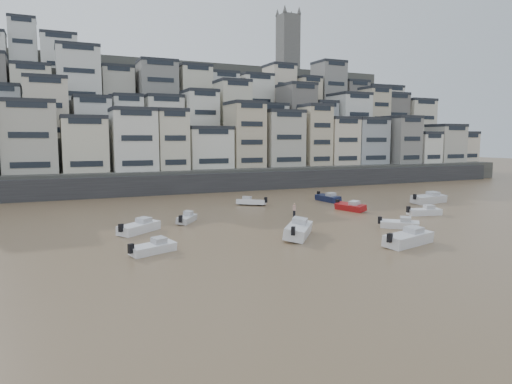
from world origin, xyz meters
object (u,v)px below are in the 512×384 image
boat_e (350,206)px  boat_h (251,201)px  boat_f (187,217)px  boat_k (139,225)px  boat_a (409,236)px  person_pink (294,210)px  boat_i (328,197)px  boat_d (424,210)px  boat_g (429,197)px  boat_b (400,223)px  boat_j (153,246)px  boat_c (298,228)px

boat_e → boat_h: bearing=-149.4°
boat_f → boat_k: size_ratio=0.78×
boat_a → boat_k: boat_a is taller
boat_k → person_pink: 19.88m
boat_h → boat_i: size_ratio=0.87×
boat_a → boat_h: (-2.93, 29.84, -0.22)m
boat_i → person_pink: 15.96m
boat_h → boat_d: bearing=171.8°
boat_d → boat_e: bearing=147.2°
boat_a → boat_g: bearing=26.6°
boat_b → boat_d: boat_d is taller
boat_a → boat_k: size_ratio=1.11×
boat_i → boat_k: size_ratio=0.95×
boat_d → person_pink: size_ratio=2.76×
boat_k → boat_e: bearing=-33.6°
boat_a → person_pink: bearing=81.6°
boat_e → boat_f: (-23.09, 0.63, -0.08)m
boat_b → boat_i: boat_i is taller
boat_j → boat_c: bearing=-19.7°
boat_g → boat_j: 47.51m
boat_a → boat_h: 29.99m
boat_j → boat_k: bearing=64.7°
person_pink → boat_i: bearing=41.3°
boat_k → person_pink: size_ratio=3.28×
boat_i → boat_f: bearing=-74.5°
boat_c → boat_i: 27.50m
boat_f → boat_d: bearing=-69.6°
boat_a → boat_g: (23.04, 20.51, 0.07)m
boat_h → person_pink: bearing=131.8°
boat_f → boat_c: bearing=-112.3°
boat_h → person_pink: (0.81, -11.79, 0.22)m
boat_d → boat_i: 16.87m
boat_i → boat_j: boat_i is taller
boat_e → boat_k: (-29.31, -3.04, 0.10)m
boat_g → boat_h: size_ratio=1.44×
boat_a → boat_h: bearing=80.6°
boat_b → boat_g: bearing=79.2°
boat_g → boat_e: bearing=177.8°
boat_b → boat_f: size_ratio=1.01×
boat_h → boat_j: 30.28m
boat_b → boat_c: boat_c is taller
boat_i → boat_k: bearing=-72.1°
boat_f → boat_g: bearing=-54.2°
boat_a → boat_i: 30.25m
boat_e → boat_k: boat_k is taller
boat_d → boat_b: bearing=-134.5°
boat_a → boat_c: boat_c is taller
boat_a → boat_i: (9.87, 28.60, -0.12)m
boat_e → boat_h: 14.80m
boat_a → boat_c: (-7.60, 7.35, 0.08)m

